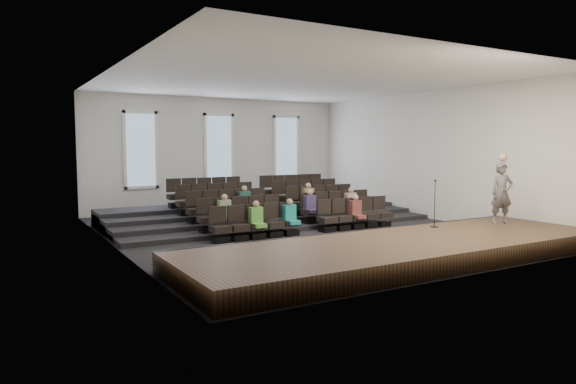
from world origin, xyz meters
The scene contains 14 objects.
ground centered at (0.00, 0.00, 0.00)m, with size 14.00×14.00×0.00m, color black.
ceiling centered at (0.00, 0.00, 5.01)m, with size 12.00×14.00×0.02m, color white.
wall_back centered at (0.00, 7.02, 2.50)m, with size 12.00×0.04×5.00m, color silver.
wall_front centered at (0.00, -7.02, 2.50)m, with size 12.00×0.04×5.00m, color silver.
wall_left centered at (-6.02, 0.00, 2.50)m, with size 0.04×14.00×5.00m, color silver.
wall_right centered at (6.02, 0.00, 2.50)m, with size 0.04×14.00×5.00m, color silver.
stage centered at (0.00, -5.10, 0.25)m, with size 11.80×3.60×0.50m, color #503B22.
stage_lip centered at (0.00, -3.33, 0.25)m, with size 11.80×0.06×0.52m, color black.
risers centered at (0.00, 3.17, 0.20)m, with size 11.80×4.80×0.60m.
seating_rows centered at (0.00, 1.54, 0.68)m, with size 6.80×4.70×1.67m.
windows centered at (0.00, 6.95, 2.70)m, with size 8.44×0.10×3.24m.
audience centered at (0.00, 0.32, 0.81)m, with size 5.45×2.64×1.10m.
speaker centered at (4.50, -4.47, 1.43)m, with size 0.68×0.45×1.86m, color #585654.
mic_stand centered at (2.23, -3.93, 0.91)m, with size 0.23×0.23×1.40m.
Camera 1 is at (-8.98, -14.63, 2.88)m, focal length 32.00 mm.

